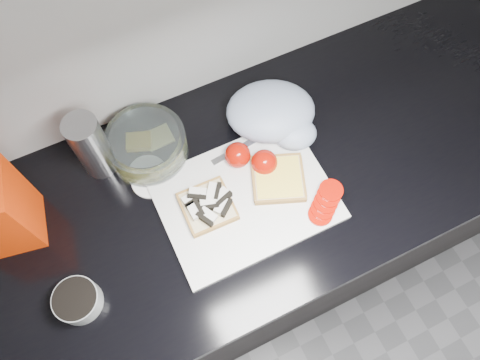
% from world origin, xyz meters
% --- Properties ---
extents(base_cabinet, '(3.50, 0.60, 0.86)m').
position_xyz_m(base_cabinet, '(0.00, 1.20, 0.43)').
color(base_cabinet, black).
rests_on(base_cabinet, ground).
extents(countertop, '(3.50, 0.64, 0.04)m').
position_xyz_m(countertop, '(0.00, 1.20, 0.88)').
color(countertop, black).
rests_on(countertop, base_cabinet).
extents(cutting_board, '(0.40, 0.30, 0.01)m').
position_xyz_m(cutting_board, '(0.10, 1.16, 0.91)').
color(cutting_board, silver).
rests_on(cutting_board, countertop).
extents(bread_left, '(0.12, 0.12, 0.04)m').
position_xyz_m(bread_left, '(0.01, 1.17, 0.92)').
color(bread_left, '#CAB58E').
rests_on(bread_left, cutting_board).
extents(bread_right, '(0.17, 0.17, 0.02)m').
position_xyz_m(bread_right, '(0.19, 1.16, 0.92)').
color(bread_right, '#CAB58E').
rests_on(bread_right, cutting_board).
extents(tomato_slices, '(0.12, 0.11, 0.02)m').
position_xyz_m(tomato_slices, '(0.26, 1.06, 0.92)').
color(tomato_slices, '#A40E03').
rests_on(tomato_slices, cutting_board).
extents(knife, '(0.21, 0.04, 0.01)m').
position_xyz_m(knife, '(0.20, 1.28, 0.92)').
color(knife, '#B5B4B9').
rests_on(knife, cutting_board).
extents(seed_tub, '(0.10, 0.10, 0.05)m').
position_xyz_m(seed_tub, '(-0.32, 1.09, 0.93)').
color(seed_tub, gray).
rests_on(seed_tub, countertop).
extents(tub_lid, '(0.09, 0.09, 0.01)m').
position_xyz_m(tub_lid, '(-0.08, 1.30, 0.90)').
color(tub_lid, white).
rests_on(tub_lid, countertop).
extents(glass_bowl, '(0.19, 0.19, 0.08)m').
position_xyz_m(glass_bowl, '(-0.06, 1.37, 0.94)').
color(glass_bowl, silver).
rests_on(glass_bowl, countertop).
extents(steel_canister, '(0.08, 0.08, 0.19)m').
position_xyz_m(steel_canister, '(-0.17, 1.39, 0.99)').
color(steel_canister, '#AEAFB3').
rests_on(steel_canister, countertop).
extents(grocery_bag, '(0.27, 0.26, 0.10)m').
position_xyz_m(grocery_bag, '(0.26, 1.31, 0.95)').
color(grocery_bag, '#949FB6').
rests_on(grocery_bag, countertop).
extents(whole_tomatoes, '(0.11, 0.11, 0.06)m').
position_xyz_m(whole_tomatoes, '(0.15, 1.23, 0.93)').
color(whole_tomatoes, '#A40E03').
rests_on(whole_tomatoes, countertop).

